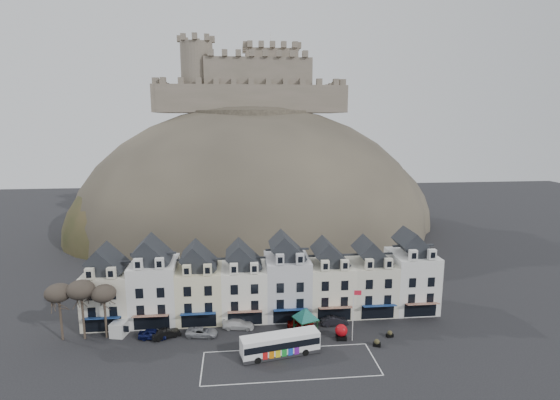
# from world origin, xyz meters

# --- Properties ---
(ground) EXTENTS (300.00, 300.00, 0.00)m
(ground) POSITION_xyz_m (0.00, 0.00, 0.00)
(ground) COLOR black
(ground) RESTS_ON ground
(coach_bay_markings) EXTENTS (22.00, 7.50, 0.01)m
(coach_bay_markings) POSITION_xyz_m (2.00, 1.25, 0.00)
(coach_bay_markings) COLOR silver
(coach_bay_markings) RESTS_ON ground
(townhouse_terrace) EXTENTS (54.40, 9.35, 11.80)m
(townhouse_terrace) POSITION_xyz_m (0.15, 15.97, 5.30)
(townhouse_terrace) COLOR beige
(townhouse_terrace) RESTS_ON ground
(castle_hill) EXTENTS (100.00, 76.00, 68.00)m
(castle_hill) POSITION_xyz_m (1.25, 68.95, 0.11)
(castle_hill) COLOR #37322A
(castle_hill) RESTS_ON ground
(castle) EXTENTS (50.20, 22.20, 22.00)m
(castle) POSITION_xyz_m (0.51, 75.93, 40.19)
(castle) COLOR #68604F
(castle) RESTS_ON ground
(tree_left_far) EXTENTS (3.61, 3.61, 8.24)m
(tree_left_far) POSITION_xyz_m (-29.00, 10.50, 6.90)
(tree_left_far) COLOR #342821
(tree_left_far) RESTS_ON ground
(tree_left_mid) EXTENTS (3.78, 3.78, 8.64)m
(tree_left_mid) POSITION_xyz_m (-26.00, 10.50, 7.24)
(tree_left_mid) COLOR #342821
(tree_left_mid) RESTS_ON ground
(tree_left_near) EXTENTS (3.43, 3.43, 7.84)m
(tree_left_near) POSITION_xyz_m (-23.00, 10.50, 6.55)
(tree_left_near) COLOR #342821
(tree_left_near) RESTS_ON ground
(bus) EXTENTS (10.67, 4.44, 2.94)m
(bus) POSITION_xyz_m (1.01, 3.37, 1.62)
(bus) COLOR #262628
(bus) RESTS_ON ground
(bus_shelter) EXTENTS (5.64, 5.64, 3.83)m
(bus_shelter) POSITION_xyz_m (5.27, 9.04, 2.97)
(bus_shelter) COLOR black
(bus_shelter) RESTS_ON ground
(red_buoy) EXTENTS (1.74, 1.74, 2.15)m
(red_buoy) POSITION_xyz_m (10.00, 6.73, 1.10)
(red_buoy) COLOR black
(red_buoy) RESTS_ON ground
(flagpole) EXTENTS (1.10, 0.20, 7.66)m
(flagpole) POSITION_xyz_m (11.52, 6.12, 4.37)
(flagpole) COLOR silver
(flagpole) RESTS_ON ground
(white_van) EXTENTS (2.91, 4.83, 2.06)m
(white_van) POSITION_xyz_m (-21.12, 12.00, 1.03)
(white_van) COLOR silver
(white_van) RESTS_ON ground
(planter_west) EXTENTS (1.03, 0.69, 0.98)m
(planter_west) POSITION_xyz_m (17.00, 6.52, 0.47)
(planter_west) COLOR black
(planter_west) RESTS_ON ground
(planter_east) EXTENTS (1.16, 0.87, 1.04)m
(planter_east) POSITION_xyz_m (14.35, 4.22, 0.50)
(planter_east) COLOR black
(planter_east) RESTS_ON ground
(car_navy) EXTENTS (4.21, 1.95, 1.40)m
(car_navy) POSITION_xyz_m (-16.35, 9.50, 0.70)
(car_navy) COLOR #0B103B
(car_navy) RESTS_ON ground
(car_black) EXTENTS (4.23, 2.95, 1.32)m
(car_black) POSITION_xyz_m (-14.59, 9.50, 0.66)
(car_black) COLOR black
(car_black) RESTS_ON ground
(car_silver) EXTENTS (4.66, 2.65, 1.25)m
(car_silver) POSITION_xyz_m (-9.60, 9.50, 0.62)
(car_silver) COLOR #999AA0
(car_silver) RESTS_ON ground
(car_white) EXTENTS (4.88, 2.55, 1.35)m
(car_white) POSITION_xyz_m (-4.40, 11.30, 0.68)
(car_white) COLOR white
(car_white) RESTS_ON ground
(car_maroon) EXTENTS (4.17, 2.05, 1.37)m
(car_maroon) POSITION_xyz_m (4.80, 10.46, 0.68)
(car_maroon) COLOR #620805
(car_maroon) RESTS_ON ground
(car_charcoal) EXTENTS (4.10, 1.62, 1.33)m
(car_charcoal) POSITION_xyz_m (10.00, 10.97, 0.66)
(car_charcoal) COLOR black
(car_charcoal) RESTS_ON ground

